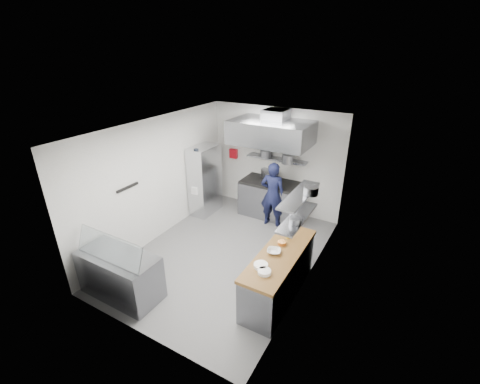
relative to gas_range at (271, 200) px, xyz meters
The scene contains 35 objects.
floor 2.15m from the gas_range, 92.73° to the right, with size 5.00×5.00×0.00m, color #58585B.
ceiling 3.15m from the gas_range, 92.73° to the right, with size 5.00×5.00×0.00m, color silver.
wall_back 1.04m from the gas_range, 104.04° to the left, with size 3.60×0.02×2.80m, color white.
wall_front 4.70m from the gas_range, 91.25° to the right, with size 3.60×0.02×2.80m, color white.
wall_left 2.99m from the gas_range, 132.14° to the right, with size 5.00×0.02×2.80m, color white.
wall_right 2.86m from the gas_range, 51.01° to the right, with size 5.00×0.02×2.80m, color white.
gas_range is the anchor object (origin of this frame).
cooktop 0.48m from the gas_range, ahead, with size 1.57×0.78×0.06m, color black.
stock_pot_left 0.74m from the gas_range, 134.36° to the left, with size 0.31×0.31×0.20m, color slate.
stock_pot_mid 0.64m from the gas_range, 134.69° to the left, with size 0.37×0.37×0.24m, color slate.
over_range_shelf 1.10m from the gas_range, 90.00° to the left, with size 1.60×0.30×0.04m, color gray.
shelf_pot_a 1.23m from the gas_range, 147.14° to the left, with size 0.29×0.29×0.18m, color slate.
shelf_pot_b 1.26m from the gas_range, ahead, with size 0.29×0.29×0.22m, color slate.
extractor_hood 1.86m from the gas_range, 90.00° to the right, with size 1.90×1.15×0.55m, color gray.
hood_duct 2.23m from the gas_range, 90.00° to the left, with size 0.55×0.55×0.24m, color slate.
red_firebox 1.70m from the gas_range, 165.86° to the left, with size 0.22×0.10×0.26m, color red.
chef 0.62m from the gas_range, 63.27° to the right, with size 0.61×0.40×1.67m, color #111535.
wire_rack 1.83m from the gas_range, 157.26° to the right, with size 0.50×0.90×1.85m, color silver.
rack_bin_a 1.98m from the gas_range, 146.62° to the right, with size 0.16×0.21×0.18m, color white.
rack_bin_b 1.94m from the gas_range, 158.85° to the right, with size 0.15×0.20×0.17m, color yellow.
rack_jar 2.33m from the gas_range, 146.40° to the right, with size 0.12×0.12×0.18m, color black.
knife_strip 3.70m from the gas_range, 122.01° to the right, with size 0.04×0.55×0.05m, color black.
prep_counter_base 3.03m from the gas_range, 62.93° to the right, with size 0.62×2.00×0.84m, color gray.
prep_counter_top 3.06m from the gas_range, 62.93° to the right, with size 0.65×2.04×0.06m, color brown.
plate_stack_a 3.49m from the gas_range, 68.63° to the right, with size 0.23×0.23×0.06m, color white.
plate_stack_b 3.64m from the gas_range, 67.56° to the right, with size 0.21×0.21×0.06m, color white.
copper_pan 2.81m from the gas_range, 61.92° to the right, with size 0.15×0.15×0.06m, color #D0813A.
squeeze_bottle 2.61m from the gas_range, 59.12° to the right, with size 0.06×0.06×0.18m, color yellow.
mixing_bowl 3.07m from the gas_range, 65.00° to the right, with size 0.24×0.24×0.06m, color white.
wall_shelf_lower 3.04m from the gas_range, 57.31° to the right, with size 0.30×1.30×0.04m, color gray.
wall_shelf_upper 3.21m from the gas_range, 57.31° to the right, with size 0.30×1.30×0.04m, color gray.
shelf_pot_c 3.27m from the gas_range, 58.98° to the right, with size 0.21×0.21×0.10m, color slate.
shelf_pot_d 3.28m from the gas_range, 53.77° to the right, with size 0.24×0.24×0.14m, color slate.
display_case 4.25m from the gas_range, 105.02° to the right, with size 1.50×0.70×0.85m, color gray.
display_glass 4.40m from the gas_range, 104.61° to the right, with size 1.47×0.02×0.45m, color silver.
Camera 1 is at (3.14, -4.96, 4.17)m, focal length 24.00 mm.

